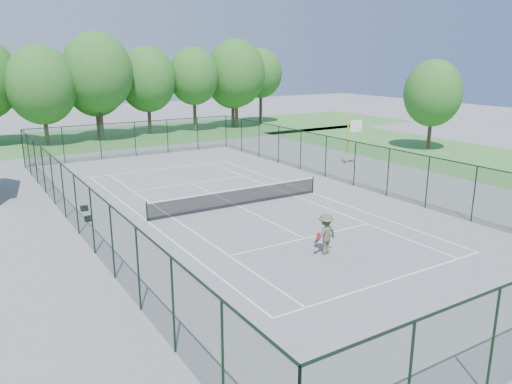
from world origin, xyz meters
The scene contains 12 objects.
ground centered at (0.00, 0.00, 0.00)m, with size 140.00×140.00×0.00m, color gray.
grass_far centered at (0.00, 30.00, 0.01)m, with size 80.00×16.00×0.01m, color #46883B.
grass_side centered at (24.00, 4.00, 0.01)m, with size 14.00×40.00×0.01m, color #46883B.
court_lines centered at (0.00, 0.00, 0.00)m, with size 11.05×23.85×0.01m.
tennis_net centered at (0.00, 0.00, 0.58)m, with size 11.08×0.08×1.10m.
fence_enclosure centered at (0.00, 0.00, 1.56)m, with size 18.05×36.05×3.02m.
tree_line_far centered at (0.00, 30.00, 5.99)m, with size 39.40×6.40×9.70m.
basketball_goal centered at (13.44, 5.17, 2.57)m, with size 1.20×1.43×3.65m.
tree_side centered at (24.42, 6.62, 5.22)m, with size 5.23×5.23×8.28m.
sports_bag_a centered at (-8.11, 1.71, 0.15)m, with size 0.37×0.22×0.30m, color black.
sports_bag_b centered at (-7.85, 3.73, 0.15)m, with size 0.39×0.24×0.30m, color black.
tennis_player centered at (-0.38, -8.38, 0.91)m, with size 2.19×0.85×1.82m.
Camera 1 is at (-13.80, -24.22, 8.35)m, focal length 35.00 mm.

